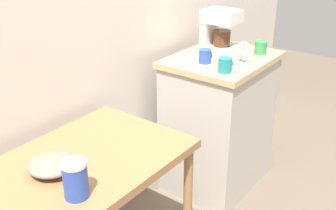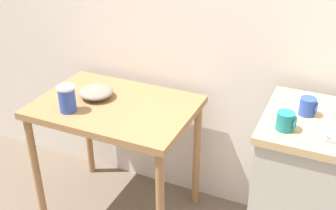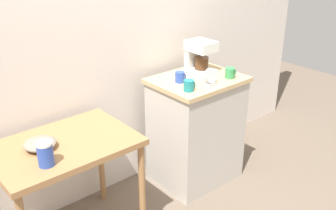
{
  "view_description": "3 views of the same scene",
  "coord_description": "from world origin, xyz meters",
  "px_view_note": "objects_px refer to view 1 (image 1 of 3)",
  "views": [
    {
      "loc": [
        -1.5,
        -1.16,
        1.68
      ],
      "look_at": [
        -0.04,
        -0.07,
        0.85
      ],
      "focal_mm": 43.13,
      "sensor_mm": 36.0,
      "label": 1
    },
    {
      "loc": [
        0.54,
        -1.73,
        1.84
      ],
      "look_at": [
        -0.2,
        -0.08,
        0.88
      ],
      "focal_mm": 44.07,
      "sensor_mm": 36.0,
      "label": 2
    },
    {
      "loc": [
        -1.44,
        -2.05,
        1.99
      ],
      "look_at": [
        0.24,
        -0.08,
        0.82
      ],
      "focal_mm": 42.0,
      "sensor_mm": 36.0,
      "label": 3
    }
  ],
  "objects_px": {
    "coffee_maker": "(218,28)",
    "mug_tall_green": "(261,47)",
    "mug_dark_teal": "(225,65)",
    "bowl_stoneware": "(53,164)",
    "table_clock": "(245,53)",
    "canister_enamel": "(75,179)",
    "mug_blue": "(205,56)"
  },
  "relations": [
    {
      "from": "bowl_stoneware",
      "to": "canister_enamel",
      "type": "bearing_deg",
      "value": -104.5
    },
    {
      "from": "coffee_maker",
      "to": "mug_blue",
      "type": "height_order",
      "value": "coffee_maker"
    },
    {
      "from": "bowl_stoneware",
      "to": "table_clock",
      "type": "bearing_deg",
      "value": -7.95
    },
    {
      "from": "mug_tall_green",
      "to": "mug_dark_teal",
      "type": "bearing_deg",
      "value": 178.39
    },
    {
      "from": "canister_enamel",
      "to": "mug_dark_teal",
      "type": "relative_size",
      "value": 1.74
    },
    {
      "from": "bowl_stoneware",
      "to": "coffee_maker",
      "type": "height_order",
      "value": "coffee_maker"
    },
    {
      "from": "table_clock",
      "to": "coffee_maker",
      "type": "bearing_deg",
      "value": 62.57
    },
    {
      "from": "coffee_maker",
      "to": "table_clock",
      "type": "bearing_deg",
      "value": -117.43
    },
    {
      "from": "coffee_maker",
      "to": "table_clock",
      "type": "height_order",
      "value": "coffee_maker"
    },
    {
      "from": "coffee_maker",
      "to": "mug_tall_green",
      "type": "relative_size",
      "value": 3.13
    },
    {
      "from": "canister_enamel",
      "to": "mug_dark_teal",
      "type": "bearing_deg",
      "value": 1.55
    },
    {
      "from": "bowl_stoneware",
      "to": "table_clock",
      "type": "distance_m",
      "value": 1.3
    },
    {
      "from": "table_clock",
      "to": "mug_tall_green",
      "type": "bearing_deg",
      "value": 0.13
    },
    {
      "from": "canister_enamel",
      "to": "table_clock",
      "type": "xyz_separation_m",
      "value": [
        1.33,
        0.02,
        0.13
      ]
    },
    {
      "from": "canister_enamel",
      "to": "bowl_stoneware",
      "type": "bearing_deg",
      "value": 75.5
    },
    {
      "from": "coffee_maker",
      "to": "table_clock",
      "type": "relative_size",
      "value": 2.02
    },
    {
      "from": "coffee_maker",
      "to": "mug_blue",
      "type": "xyz_separation_m",
      "value": [
        -0.28,
        -0.08,
        -0.1
      ]
    },
    {
      "from": "mug_tall_green",
      "to": "mug_blue",
      "type": "bearing_deg",
      "value": 152.89
    },
    {
      "from": "mug_dark_teal",
      "to": "mug_tall_green",
      "type": "bearing_deg",
      "value": -1.61
    },
    {
      "from": "mug_tall_green",
      "to": "mug_blue",
      "type": "relative_size",
      "value": 1.0
    },
    {
      "from": "canister_enamel",
      "to": "mug_blue",
      "type": "xyz_separation_m",
      "value": [
        1.19,
        0.2,
        0.12
      ]
    },
    {
      "from": "canister_enamel",
      "to": "mug_blue",
      "type": "relative_size",
      "value": 1.77
    },
    {
      "from": "mug_blue",
      "to": "table_clock",
      "type": "height_order",
      "value": "table_clock"
    },
    {
      "from": "mug_dark_teal",
      "to": "bowl_stoneware",
      "type": "bearing_deg",
      "value": 171.18
    },
    {
      "from": "coffee_maker",
      "to": "mug_tall_green",
      "type": "bearing_deg",
      "value": -73.09
    },
    {
      "from": "table_clock",
      "to": "mug_blue",
      "type": "bearing_deg",
      "value": 127.09
    },
    {
      "from": "mug_blue",
      "to": "mug_tall_green",
      "type": "bearing_deg",
      "value": -27.11
    },
    {
      "from": "bowl_stoneware",
      "to": "mug_dark_teal",
      "type": "height_order",
      "value": "mug_dark_teal"
    },
    {
      "from": "mug_dark_teal",
      "to": "table_clock",
      "type": "bearing_deg",
      "value": -3.44
    },
    {
      "from": "coffee_maker",
      "to": "mug_blue",
      "type": "relative_size",
      "value": 3.14
    },
    {
      "from": "canister_enamel",
      "to": "coffee_maker",
      "type": "distance_m",
      "value": 1.51
    },
    {
      "from": "bowl_stoneware",
      "to": "mug_dark_teal",
      "type": "xyz_separation_m",
      "value": [
        1.07,
        -0.17,
        0.16
      ]
    }
  ]
}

